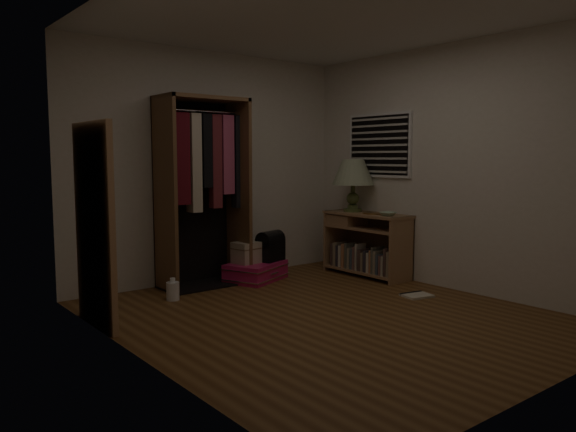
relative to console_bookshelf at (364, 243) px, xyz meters
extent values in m
plane|color=brown|center=(-1.54, -1.04, -0.39)|extent=(4.00, 4.00, 0.00)
cube|color=silver|center=(-1.54, 0.96, 0.91)|extent=(3.50, 0.02, 2.60)
cube|color=silver|center=(-1.54, -3.04, 0.91)|extent=(3.50, 0.02, 2.60)
cube|color=silver|center=(0.21, -1.04, 0.91)|extent=(0.02, 4.00, 2.60)
cube|color=silver|center=(-3.29, -1.04, 0.91)|extent=(0.02, 4.00, 2.60)
cube|color=silver|center=(-1.54, -1.04, 2.21)|extent=(3.50, 4.00, 0.01)
cube|color=white|center=(0.19, -0.04, 1.16)|extent=(0.03, 0.96, 0.76)
cube|color=black|center=(0.19, -0.04, 1.16)|extent=(0.03, 0.90, 0.70)
cube|color=beige|center=(0.18, -0.04, 0.85)|extent=(0.01, 0.88, 0.02)
cube|color=beige|center=(0.18, -0.04, 0.93)|extent=(0.01, 0.88, 0.02)
cube|color=beige|center=(0.18, -0.04, 1.00)|extent=(0.01, 0.88, 0.02)
cube|color=beige|center=(0.18, -0.04, 1.08)|extent=(0.01, 0.88, 0.02)
cube|color=beige|center=(0.18, -0.04, 1.16)|extent=(0.01, 0.88, 0.02)
cube|color=beige|center=(0.18, -0.04, 1.24)|extent=(0.01, 0.88, 0.02)
cube|color=beige|center=(0.18, -0.04, 1.32)|extent=(0.01, 0.88, 0.02)
cube|color=beige|center=(0.18, -0.04, 1.39)|extent=(0.01, 0.88, 0.02)
cube|color=beige|center=(0.18, -0.04, 1.47)|extent=(0.01, 0.88, 0.02)
cube|color=#9A6F4A|center=(0.00, -0.58, -0.01)|extent=(0.40, 0.03, 0.75)
cube|color=#9A6F4A|center=(0.00, 0.49, -0.01)|extent=(0.40, 0.03, 0.75)
cube|color=#9A6F4A|center=(0.00, -0.04, -0.33)|extent=(0.40, 1.04, 0.03)
cube|color=#9A6F4A|center=(0.00, -0.04, 0.18)|extent=(0.40, 1.04, 0.03)
cube|color=#9A6F4A|center=(0.00, -0.04, 0.35)|extent=(0.42, 1.12, 0.03)
cube|color=brown|center=(0.19, -0.04, -0.01)|extent=(0.02, 1.10, 0.75)
cube|color=#9A6F4A|center=(-0.01, 0.29, 0.26)|extent=(0.36, 0.38, 0.13)
cube|color=gray|center=(-0.06, -0.52, -0.17)|extent=(0.21, 0.04, 0.29)
cube|color=#4C3833|center=(-0.08, -0.47, -0.16)|extent=(0.17, 0.03, 0.32)
cube|color=#B7AD99|center=(-0.06, -0.44, -0.20)|extent=(0.20, 0.03, 0.22)
cube|color=brown|center=(-0.08, -0.40, -0.20)|extent=(0.17, 0.03, 0.23)
cube|color=#3F4C59|center=(-0.07, -0.36, -0.20)|extent=(0.19, 0.03, 0.23)
cube|color=gray|center=(-0.08, -0.32, -0.18)|extent=(0.17, 0.03, 0.27)
cube|color=#59594C|center=(-0.06, -0.28, -0.16)|extent=(0.20, 0.03, 0.31)
cube|color=#B2724C|center=(-0.06, -0.25, -0.18)|extent=(0.21, 0.03, 0.27)
cube|color=beige|center=(-0.07, -0.21, -0.20)|extent=(0.19, 0.04, 0.23)
cube|color=#332D38|center=(-0.08, -0.16, -0.19)|extent=(0.18, 0.04, 0.25)
cube|color=gray|center=(-0.07, -0.12, -0.20)|extent=(0.20, 0.03, 0.22)
cube|color=#4C3833|center=(-0.06, -0.08, -0.19)|extent=(0.20, 0.05, 0.25)
cube|color=#B7AD99|center=(-0.08, -0.02, -0.16)|extent=(0.17, 0.03, 0.32)
cube|color=brown|center=(-0.07, 0.01, -0.18)|extent=(0.18, 0.04, 0.28)
cube|color=#3F4C59|center=(-0.07, 0.06, -0.19)|extent=(0.19, 0.04, 0.24)
cube|color=gray|center=(-0.07, 0.11, -0.19)|extent=(0.20, 0.04, 0.25)
cube|color=#59594C|center=(-0.08, 0.15, -0.16)|extent=(0.17, 0.03, 0.30)
cube|color=#B2724C|center=(-0.07, 0.20, -0.17)|extent=(0.19, 0.05, 0.29)
cube|color=beige|center=(-0.06, 0.25, -0.18)|extent=(0.21, 0.04, 0.26)
cube|color=#332D38|center=(-0.07, 0.30, -0.19)|extent=(0.20, 0.04, 0.26)
cube|color=gray|center=(-0.06, 0.35, -0.17)|extent=(0.20, 0.05, 0.29)
cube|color=#4C3833|center=(-0.08, 0.40, -0.18)|extent=(0.17, 0.04, 0.27)
cube|color=brown|center=(-2.24, 0.70, 0.64)|extent=(0.04, 0.50, 2.05)
cube|color=brown|center=(-1.33, 0.70, 0.64)|extent=(0.04, 0.50, 2.05)
cube|color=brown|center=(-1.79, 0.70, 1.64)|extent=(0.95, 0.50, 0.04)
cube|color=black|center=(-1.79, 0.93, 0.64)|extent=(0.95, 0.02, 2.05)
cube|color=black|center=(-1.79, 0.70, -0.38)|extent=(0.95, 0.50, 0.02)
cylinder|color=white|center=(-1.79, 0.70, 1.51)|extent=(0.87, 0.02, 0.02)
cube|color=#590F19|center=(-2.06, 0.68, 1.00)|extent=(0.16, 0.14, 0.96)
cube|color=beige|center=(-1.91, 0.68, 0.96)|extent=(0.12, 0.15, 1.05)
cube|color=black|center=(-1.77, 0.68, 1.09)|extent=(0.11, 0.16, 0.79)
cube|color=maroon|center=(-1.64, 0.68, 0.97)|extent=(0.11, 0.10, 1.02)
cube|color=#BF4C72|center=(-1.49, 0.68, 1.05)|extent=(0.14, 0.10, 0.87)
cube|color=black|center=(-1.34, 0.68, 0.97)|extent=(0.13, 0.11, 1.03)
cube|color=#B07D55|center=(-3.24, -0.04, 0.46)|extent=(0.05, 0.80, 1.70)
cube|color=white|center=(-3.21, -0.04, 0.46)|extent=(0.01, 0.68, 1.58)
cube|color=#C41855|center=(-1.20, 0.56, -0.28)|extent=(0.80, 0.70, 0.21)
cube|color=white|center=(-1.20, 0.56, -0.34)|extent=(0.83, 0.72, 0.01)
cube|color=white|center=(-1.20, 0.56, -0.23)|extent=(0.83, 0.72, 0.01)
cylinder|color=white|center=(-1.10, 0.33, -0.28)|extent=(0.15, 0.08, 0.02)
cube|color=#B8A88D|center=(-1.26, 0.59, -0.06)|extent=(0.38, 0.29, 0.24)
cube|color=brown|center=(-1.26, 0.59, -0.01)|extent=(0.39, 0.30, 0.01)
cylinder|color=white|center=(-1.26, 0.59, 0.07)|extent=(0.10, 0.03, 0.02)
cube|color=black|center=(-1.00, 0.53, -0.06)|extent=(0.37, 0.29, 0.25)
cylinder|color=black|center=(-1.00, 0.53, 0.07)|extent=(0.37, 0.29, 0.21)
cylinder|color=#455429|center=(0.00, 0.20, 0.38)|extent=(0.28, 0.28, 0.04)
cylinder|color=#455429|center=(0.00, 0.20, 0.42)|extent=(0.16, 0.16, 0.05)
sphere|color=#455429|center=(0.00, 0.20, 0.52)|extent=(0.20, 0.20, 0.15)
cylinder|color=#455429|center=(0.00, 0.20, 0.64)|extent=(0.07, 0.07, 0.09)
cone|color=#B7C1A1|center=(0.00, 0.20, 0.84)|extent=(0.64, 0.64, 0.31)
cone|color=silver|center=(0.00, 0.20, 0.84)|extent=(0.58, 0.58, 0.29)
cylinder|color=#A1733D|center=(0.00, -0.14, 0.37)|extent=(0.32, 0.32, 0.01)
imported|color=#A9CBAC|center=(-0.05, -0.41, 0.38)|extent=(0.19, 0.19, 0.04)
cylinder|color=white|center=(-2.36, 0.33, -0.30)|extent=(0.13, 0.13, 0.18)
cylinder|color=white|center=(-2.36, 0.33, -0.19)|extent=(0.05, 0.05, 0.04)
cube|color=beige|center=(-0.35, -1.09, -0.38)|extent=(0.32, 0.28, 0.02)
cube|color=black|center=(-0.33, -0.99, -0.38)|extent=(0.28, 0.09, 0.03)
camera|label=1|loc=(-4.85, -4.64, 1.02)|focal=35.00mm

